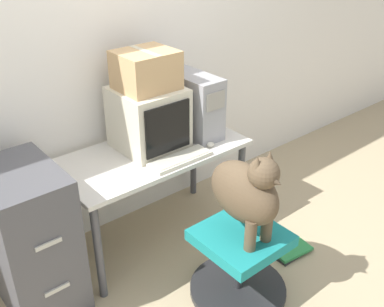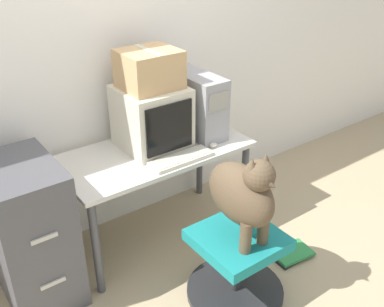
{
  "view_description": "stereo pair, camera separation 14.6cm",
  "coord_description": "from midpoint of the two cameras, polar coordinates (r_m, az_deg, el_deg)",
  "views": [
    {
      "loc": [
        -1.46,
        -1.86,
        2.09
      ],
      "look_at": [
        0.05,
        -0.04,
        0.81
      ],
      "focal_mm": 42.0,
      "sensor_mm": 36.0,
      "label": 1
    },
    {
      "loc": [
        -1.35,
        -1.95,
        2.09
      ],
      "look_at": [
        0.05,
        -0.04,
        0.81
      ],
      "focal_mm": 42.0,
      "sensor_mm": 36.0,
      "label": 2
    }
  ],
  "objects": [
    {
      "name": "ground_plane",
      "position": [
        3.16,
        -2.56,
        -13.14
      ],
      "size": [
        12.0,
        12.0,
        0.0
      ],
      "primitive_type": "plane",
      "color": "tan"
    },
    {
      "name": "wall_back",
      "position": [
        3.07,
        -11.28,
        12.83
      ],
      "size": [
        8.0,
        0.05,
        2.6
      ],
      "color": "white",
      "rests_on": "ground_plane"
    },
    {
      "name": "desk",
      "position": [
        3.02,
        -6.47,
        -1.23
      ],
      "size": [
        1.27,
        0.63,
        0.7
      ],
      "color": "silver",
      "rests_on": "ground_plane"
    },
    {
      "name": "crt_monitor",
      "position": [
        2.95,
        -6.94,
        4.43
      ],
      "size": [
        0.41,
        0.43,
        0.41
      ],
      "color": "beige",
      "rests_on": "desk"
    },
    {
      "name": "pc_tower",
      "position": [
        3.13,
        -1.36,
        6.28
      ],
      "size": [
        0.21,
        0.48,
        0.43
      ],
      "color": "#99999E",
      "rests_on": "desk"
    },
    {
      "name": "keyboard",
      "position": [
        2.84,
        -2.97,
        -0.74
      ],
      "size": [
        0.42,
        0.14,
        0.03
      ],
      "color": "beige",
      "rests_on": "desk"
    },
    {
      "name": "computer_mouse",
      "position": [
        3.0,
        0.97,
        1.14
      ],
      "size": [
        0.06,
        0.04,
        0.03
      ],
      "color": "beige",
      "rests_on": "desk"
    },
    {
      "name": "office_chair",
      "position": [
        2.79,
        4.51,
        -13.75
      ],
      "size": [
        0.6,
        0.6,
        0.46
      ],
      "color": "#262628",
      "rests_on": "ground_plane"
    },
    {
      "name": "dog",
      "position": [
        2.46,
        5.3,
        -4.85
      ],
      "size": [
        0.24,
        0.48,
        0.57
      ],
      "color": "brown",
      "rests_on": "office_chair"
    },
    {
      "name": "filing_cabinet",
      "position": [
        2.79,
        -21.27,
        -10.16
      ],
      "size": [
        0.41,
        0.6,
        0.89
      ],
      "color": "#4C4C51",
      "rests_on": "ground_plane"
    },
    {
      "name": "cardboard_box",
      "position": [
        2.84,
        -7.36,
        10.46
      ],
      "size": [
        0.35,
        0.31,
        0.24
      ],
      "color": "tan",
      "rests_on": "crt_monitor"
    },
    {
      "name": "book_stack_floor",
      "position": [
        3.25,
        11.0,
        -11.93
      ],
      "size": [
        0.29,
        0.21,
        0.04
      ],
      "color": "#262628",
      "rests_on": "ground_plane"
    }
  ]
}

